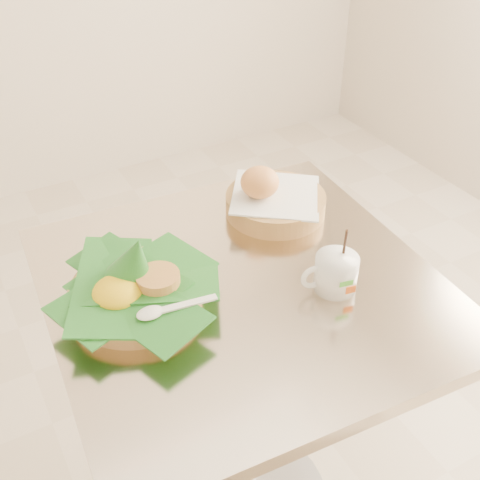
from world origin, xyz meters
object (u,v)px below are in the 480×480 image
rice_basket (135,286)px  coffee_mug (335,272)px  bread_basket (273,200)px  cafe_table (242,364)px

rice_basket → coffee_mug: rice_basket is taller
bread_basket → coffee_mug: size_ratio=1.87×
rice_basket → coffee_mug: 0.36m
cafe_table → bread_basket: 0.35m
rice_basket → bread_basket: size_ratio=1.14×
coffee_mug → bread_basket: bearing=83.1°
cafe_table → rice_basket: 0.33m
bread_basket → coffee_mug: 0.27m
rice_basket → bread_basket: (0.36, 0.13, -0.01)m
rice_basket → coffee_mug: bearing=-22.1°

